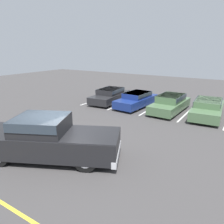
% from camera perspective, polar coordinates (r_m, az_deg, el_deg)
% --- Properties ---
extents(ground_plane, '(60.00, 60.00, 0.00)m').
position_cam_1_polar(ground_plane, '(10.38, -11.94, -10.49)').
color(ground_plane, '#423F3F').
extents(stall_stripe_a, '(0.12, 4.62, 0.01)m').
position_cam_1_polar(stall_stripe_a, '(20.30, -4.06, 3.18)').
color(stall_stripe_a, white).
rests_on(stall_stripe_a, ground_plane).
extents(stall_stripe_b, '(0.12, 4.62, 0.01)m').
position_cam_1_polar(stall_stripe_b, '(18.85, 2.63, 2.17)').
color(stall_stripe_b, white).
rests_on(stall_stripe_b, ground_plane).
extents(stall_stripe_c, '(0.12, 4.62, 0.01)m').
position_cam_1_polar(stall_stripe_c, '(17.71, 10.30, 0.97)').
color(stall_stripe_c, white).
rests_on(stall_stripe_c, ground_plane).
extents(stall_stripe_d, '(0.12, 4.62, 0.01)m').
position_cam_1_polar(stall_stripe_d, '(16.92, 18.85, -0.38)').
color(stall_stripe_d, white).
rests_on(stall_stripe_d, ground_plane).
extents(pickup_truck, '(6.32, 4.49, 1.87)m').
position_cam_1_polar(pickup_truck, '(9.77, -16.10, -6.57)').
color(pickup_truck, black).
rests_on(pickup_truck, ground_plane).
extents(parked_sedan_a, '(2.23, 4.78, 1.21)m').
position_cam_1_polar(parked_sedan_a, '(19.31, -0.51, 4.48)').
color(parked_sedan_a, '#232326').
rests_on(parked_sedan_a, ground_plane).
extents(parked_sedan_b, '(2.02, 4.51, 1.20)m').
position_cam_1_polar(parked_sedan_b, '(17.85, 6.44, 3.36)').
color(parked_sedan_b, navy).
rests_on(parked_sedan_b, ground_plane).
extents(parked_sedan_c, '(1.91, 4.66, 1.27)m').
position_cam_1_polar(parked_sedan_c, '(16.97, 14.97, 2.34)').
color(parked_sedan_c, '#4C6B47').
rests_on(parked_sedan_c, ground_plane).
extents(parked_sedan_d, '(2.17, 4.84, 1.20)m').
position_cam_1_polar(parked_sedan_d, '(16.56, 23.71, 1.06)').
color(parked_sedan_d, '#4C6B47').
rests_on(parked_sedan_d, ground_plane).
extents(wheel_stop_curb, '(1.72, 0.20, 0.14)m').
position_cam_1_polar(wheel_stop_curb, '(21.04, 8.83, 3.68)').
color(wheel_stop_curb, '#B7B2A8').
rests_on(wheel_stop_curb, ground_plane).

